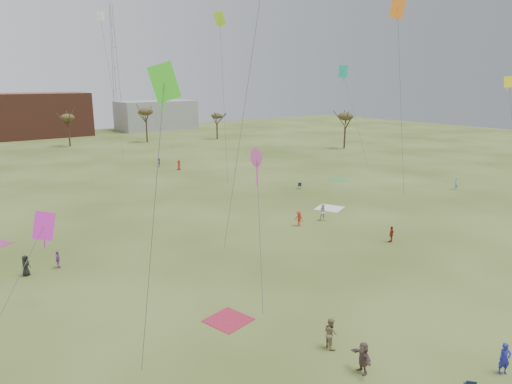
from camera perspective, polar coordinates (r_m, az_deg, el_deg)
ground at (r=36.13m, az=11.82°, el=-12.15°), size 260.00×260.00×0.00m
flyer_near_right at (r=29.76m, az=28.30°, el=-17.64°), size 0.78×0.72×1.80m
spectator_fore_a at (r=47.48m, az=16.35°, el=-5.00°), size 1.02×0.64×1.62m
spectator_fore_b at (r=29.00m, az=9.18°, el=-16.77°), size 0.89×1.05×1.90m
spectator_fore_c at (r=27.24m, az=13.03°, el=-19.27°), size 0.91×1.75×1.80m
flyer_mid_a at (r=42.42m, az=-26.52°, el=-8.11°), size 0.99×0.98×1.73m
flyer_mid_b at (r=50.77m, az=5.31°, el=-3.25°), size 0.83×1.19×1.68m
flyer_mid_c at (r=73.26m, az=23.43°, el=1.00°), size 0.73×0.52×1.86m
spectator_mid_d at (r=42.95m, az=-23.23°, el=-7.66°), size 0.58×0.95×1.51m
spectator_mid_e at (r=52.94m, az=8.29°, el=-2.51°), size 1.16×1.14×1.89m
flyer_far_b at (r=83.19m, az=-9.49°, el=3.32°), size 1.03×0.99×1.78m
flyer_far_c at (r=86.58m, az=-11.87°, el=3.57°), size 1.06×1.22×1.64m
blanket_red at (r=31.94m, az=-3.44°, el=-15.50°), size 3.08×3.08×0.03m
blanket_cream at (r=58.28m, az=9.02°, el=-1.99°), size 4.04×4.04×0.03m
blanket_olive at (r=75.52m, az=10.11°, el=1.56°), size 3.63×3.63×0.03m
camp_chair_right at (r=68.09m, az=5.39°, el=0.62°), size 0.74×0.73×0.87m
kites_aloft at (r=63.42m, az=-10.98°, el=19.23°), size 68.28×76.89×27.73m
tree_line at (r=102.88m, az=-24.78°, el=7.70°), size 117.44×49.32×8.91m
building_brick at (r=144.46m, az=-25.34°, el=8.58°), size 26.00×16.00×12.00m
building_grey at (r=153.82m, az=-12.17°, el=9.24°), size 24.00×12.00×9.00m
radio_tower at (r=156.04m, az=-17.01°, el=14.43°), size 1.51×1.72×41.00m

